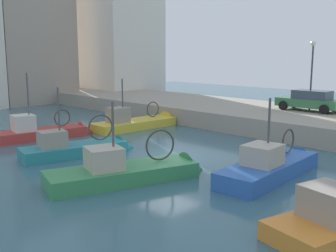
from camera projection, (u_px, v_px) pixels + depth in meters
The scene contains 11 objects.
water_surface at pixel (169, 157), 20.68m from camera, with size 80.00×80.00×0.00m, color #386070.
quay_wall at pixel (287, 120), 28.43m from camera, with size 9.00×56.00×1.20m, color #9E9384.
fishing_boat_blue at pixel (273, 173), 17.45m from camera, with size 6.90×2.26×4.19m.
fishing_boat_teal at pixel (81, 152), 21.12m from camera, with size 6.30×2.83×4.31m.
fishing_boat_yellow at pixel (139, 126), 28.83m from camera, with size 6.98×2.44×4.41m.
fishing_boat_green at pixel (132, 177), 16.87m from camera, with size 7.18×3.72×4.18m.
fishing_boat_red at pixel (42, 136), 25.18m from camera, with size 6.97×2.66×4.80m.
parked_car_green at pixel (310, 100), 28.46m from camera, with size 1.98×4.42×1.45m.
quay_streetlamp at pixel (312, 64), 28.20m from camera, with size 0.36×0.36×4.83m.
waterfront_building_west_mid at pixel (117, 17), 46.91m from camera, with size 7.69×8.68×18.50m.
waterfront_building_east_mid at pixel (29, 37), 42.83m from camera, with size 8.04×6.88×13.58m.
Camera 1 is at (-13.97, -14.43, 5.17)m, focal length 43.69 mm.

